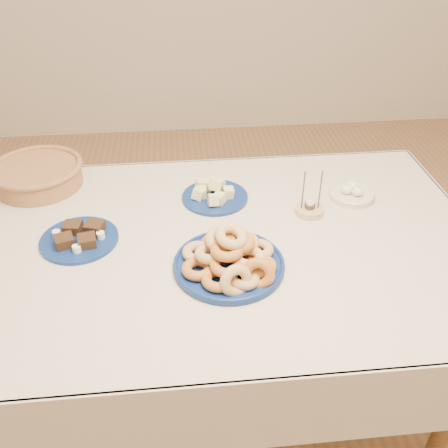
{
  "coord_description": "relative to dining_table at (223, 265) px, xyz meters",
  "views": [
    {
      "loc": [
        -0.12,
        -1.28,
        1.73
      ],
      "look_at": [
        0.0,
        -0.05,
        0.85
      ],
      "focal_mm": 40.0,
      "sensor_mm": 36.0,
      "label": 1
    }
  ],
  "objects": [
    {
      "name": "ground",
      "position": [
        0.0,
        0.0,
        -0.64
      ],
      "size": [
        5.0,
        5.0,
        0.0
      ],
      "primitive_type": "plane",
      "color": "#926845",
      "rests_on": "ground"
    },
    {
      "name": "egg_bowl",
      "position": [
        0.49,
        0.21,
        0.12
      ],
      "size": [
        0.2,
        0.2,
        0.05
      ],
      "rotation": [
        0.0,
        0.0,
        -0.24
      ],
      "color": "beige",
      "rests_on": "dining_table"
    },
    {
      "name": "wicker_basket",
      "position": [
        -0.66,
        0.41,
        0.15
      ],
      "size": [
        0.39,
        0.39,
        0.09
      ],
      "rotation": [
        0.0,
        0.0,
        -0.16
      ],
      "color": "brown",
      "rests_on": "dining_table"
    },
    {
      "name": "donut_platter",
      "position": [
        0.01,
        -0.14,
        0.14
      ],
      "size": [
        0.4,
        0.4,
        0.15
      ],
      "rotation": [
        0.0,
        0.0,
        0.2
      ],
      "color": "navy",
      "rests_on": "dining_table"
    },
    {
      "name": "melon_plate",
      "position": [
        -0.01,
        0.26,
        0.13
      ],
      "size": [
        0.29,
        0.29,
        0.08
      ],
      "rotation": [
        0.0,
        0.0,
        0.24
      ],
      "color": "navy",
      "rests_on": "dining_table"
    },
    {
      "name": "dining_table",
      "position": [
        0.0,
        0.0,
        0.0
      ],
      "size": [
        1.71,
        1.11,
        0.75
      ],
      "color": "brown",
      "rests_on": "ground"
    },
    {
      "name": "candle_holder",
      "position": [
        0.32,
        0.12,
        0.12
      ],
      "size": [
        0.11,
        0.11,
        0.17
      ],
      "rotation": [
        0.0,
        0.0,
        -0.07
      ],
      "color": "tan",
      "rests_on": "dining_table"
    },
    {
      "name": "brownie_plate",
      "position": [
        -0.46,
        0.04,
        0.12
      ],
      "size": [
        0.26,
        0.26,
        0.04
      ],
      "rotation": [
        0.0,
        0.0,
        0.06
      ],
      "color": "navy",
      "rests_on": "dining_table"
    }
  ]
}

